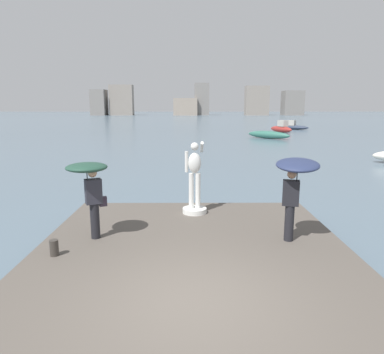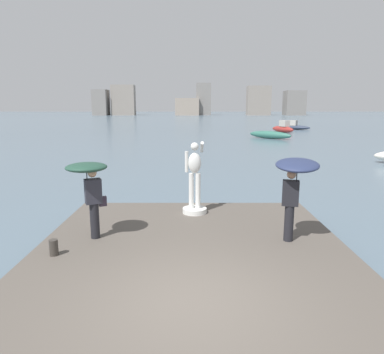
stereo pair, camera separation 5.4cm
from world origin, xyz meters
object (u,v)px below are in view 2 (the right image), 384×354
onlooker_right (295,178)px  boat_leftward (270,135)px  boat_mid (294,126)px  statue_white_figure (195,185)px  boat_far (283,128)px  onlooker_left (89,180)px  mooring_bollard (54,247)px

onlooker_right → boat_leftward: onlooker_right is taller
onlooker_right → boat_mid: onlooker_right is taller
statue_white_figure → boat_far: (12.61, 39.47, -0.67)m
boat_far → boat_mid: bearing=62.2°
boat_far → onlooker_left: bearing=-110.0°
mooring_bollard → boat_far: bearing=69.8°
onlooker_left → boat_mid: onlooker_left is taller
boat_mid → onlooker_right: bearing=-105.8°
onlooker_right → boat_far: size_ratio=0.43×
mooring_bollard → boat_far: (15.69, 42.61, 0.01)m
onlooker_right → boat_far: bearing=76.2°
onlooker_right → mooring_bollard: 5.64m
onlooker_right → mooring_bollard: onlooker_right is taller
boat_leftward → boat_mid: bearing=65.6°
onlooker_left → boat_mid: (18.48, 47.91, -1.40)m
onlooker_left → boat_mid: size_ratio=0.40×
boat_leftward → onlooker_left: bearing=-109.4°
statue_white_figure → boat_leftward: statue_white_figure is taller
onlooker_left → boat_mid: bearing=68.9°
statue_white_figure → boat_mid: 48.50m
boat_mid → boat_leftward: bearing=-114.4°
statue_white_figure → onlooker_left: statue_white_figure is taller
onlooker_left → boat_far: onlooker_left is taller
boat_far → boat_leftward: (-3.91, -9.67, -0.16)m
statue_white_figure → mooring_bollard: size_ratio=6.15×
statue_white_figure → mooring_bollard: 4.45m
onlooker_left → mooring_bollard: 1.74m
onlooker_left → statue_white_figure: bearing=39.8°
statue_white_figure → onlooker_right: size_ratio=1.07×
onlooker_right → mooring_bollard: size_ratio=5.73×
onlooker_right → boat_far: onlooker_right is taller
statue_white_figure → boat_mid: statue_white_figure is taller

